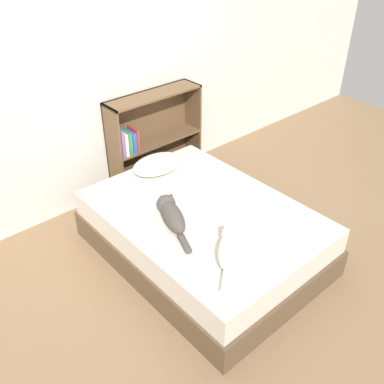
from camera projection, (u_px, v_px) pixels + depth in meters
ground_plane at (203, 253)px, 3.58m from camera, size 8.00×8.00×0.00m
wall_back at (103, 68)px, 3.69m from camera, size 8.00×0.06×2.50m
bed at (203, 232)px, 3.45m from camera, size 1.32×1.83×0.44m
pillow at (158, 164)px, 3.80m from camera, size 0.48×0.33×0.12m
cat_light at (230, 247)px, 2.87m from camera, size 0.47×0.41×0.17m
cat_dark at (171, 214)px, 3.17m from camera, size 0.28×0.56×0.17m
bookshelf at (150, 139)px, 4.23m from camera, size 0.98×0.26×0.96m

